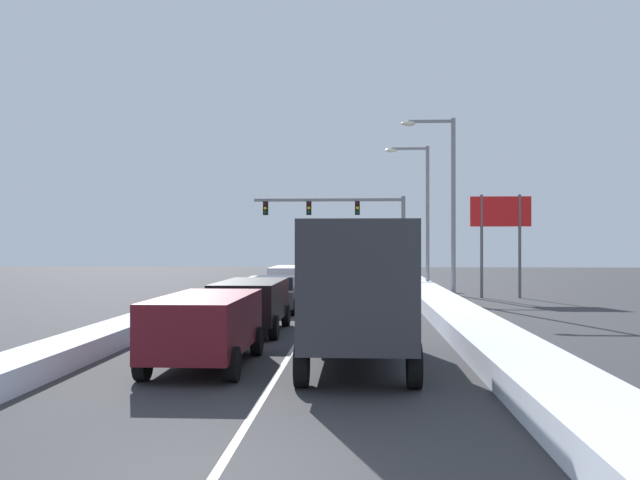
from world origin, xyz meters
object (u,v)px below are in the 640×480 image
object	(u,v)px
sedan_tan_right_lane_fourth	(353,283)
street_lamp_right_near	(447,193)
suv_red_right_lane_third	(355,285)
sedan_gray_right_lane_second	(355,303)
suv_white_center_lane_fourth	(291,279)
street_lamp_right_mid	(422,205)
suv_black_center_lane_second	(251,301)
roadside_sign_right	(501,222)
traffic_light_gantry	(350,217)
box_truck_right_lane_nearest	(358,286)
suv_maroon_center_lane_nearest	(206,323)
sedan_charcoal_center_lane_third	(276,294)

from	to	relation	value
sedan_tan_right_lane_fourth	street_lamp_right_near	bearing A→B (deg)	-33.40
suv_red_right_lane_third	sedan_tan_right_lane_fourth	world-z (taller)	suv_red_right_lane_third
sedan_gray_right_lane_second	suv_white_center_lane_fourth	world-z (taller)	suv_white_center_lane_fourth
suv_red_right_lane_third	street_lamp_right_mid	xyz separation A→B (m)	(4.02, 11.15, 4.22)
suv_black_center_lane_second	roadside_sign_right	size ratio (longest dim) A/B	0.89
suv_white_center_lane_fourth	street_lamp_right_near	size ratio (longest dim) A/B	0.54
sedan_tan_right_lane_fourth	street_lamp_right_near	size ratio (longest dim) A/B	0.50
suv_black_center_lane_second	traffic_light_gantry	bearing A→B (deg)	83.58
box_truck_right_lane_nearest	suv_red_right_lane_third	world-z (taller)	box_truck_right_lane_nearest
suv_black_center_lane_second	street_lamp_right_near	world-z (taller)	street_lamp_right_near
suv_maroon_center_lane_nearest	street_lamp_right_near	world-z (taller)	street_lamp_right_near
box_truck_right_lane_nearest	sedan_gray_right_lane_second	world-z (taller)	box_truck_right_lane_nearest
suv_maroon_center_lane_nearest	suv_white_center_lane_fourth	xyz separation A→B (m)	(0.01, 20.17, 0.00)
box_truck_right_lane_nearest	suv_maroon_center_lane_nearest	xyz separation A→B (m)	(-3.57, -0.29, -0.88)
box_truck_right_lane_nearest	roadside_sign_right	size ratio (longest dim) A/B	1.31
sedan_tan_right_lane_fourth	roadside_sign_right	bearing A→B (deg)	-1.26
suv_red_right_lane_third	sedan_charcoal_center_lane_third	xyz separation A→B (m)	(-3.33, -1.78, -0.25)
suv_maroon_center_lane_nearest	traffic_light_gantry	bearing A→B (deg)	84.66
sedan_gray_right_lane_second	street_lamp_right_mid	world-z (taller)	street_lamp_right_mid
suv_black_center_lane_second	street_lamp_right_mid	world-z (taller)	street_lamp_right_mid
sedan_gray_right_lane_second	street_lamp_right_near	bearing A→B (deg)	64.57
sedan_gray_right_lane_second	traffic_light_gantry	world-z (taller)	traffic_light_gantry
sedan_gray_right_lane_second	suv_black_center_lane_second	xyz separation A→B (m)	(-3.37, -2.45, 0.25)
sedan_charcoal_center_lane_third	street_lamp_right_mid	size ratio (longest dim) A/B	0.51
suv_white_center_lane_fourth	traffic_light_gantry	distance (m)	12.62
traffic_light_gantry	roadside_sign_right	bearing A→B (deg)	-53.39
suv_red_right_lane_third	traffic_light_gantry	size ratio (longest dim) A/B	0.46
roadside_sign_right	suv_white_center_lane_fourth	bearing A→B (deg)	-176.28
traffic_light_gantry	roadside_sign_right	size ratio (longest dim) A/B	1.93
suv_white_center_lane_fourth	street_lamp_right_near	world-z (taller)	street_lamp_right_near
sedan_gray_right_lane_second	sedan_charcoal_center_lane_third	bearing A→B (deg)	127.78
street_lamp_right_mid	suv_white_center_lane_fourth	bearing A→B (deg)	-142.15
suv_red_right_lane_third	street_lamp_right_near	world-z (taller)	street_lamp_right_near
box_truck_right_lane_nearest	street_lamp_right_near	xyz separation A→B (m)	(4.34, 17.73, 3.46)
suv_black_center_lane_second	box_truck_right_lane_nearest	bearing A→B (deg)	-59.59
box_truck_right_lane_nearest	suv_white_center_lane_fourth	distance (m)	20.21
sedan_gray_right_lane_second	sedan_tan_right_lane_fourth	bearing A→B (deg)	90.80
suv_maroon_center_lane_nearest	box_truck_right_lane_nearest	bearing A→B (deg)	4.69
suv_maroon_center_lane_nearest	street_lamp_right_near	xyz separation A→B (m)	(7.91, 18.02, 4.35)
suv_maroon_center_lane_nearest	sedan_charcoal_center_lane_third	distance (m)	13.01
sedan_tan_right_lane_fourth	sedan_charcoal_center_lane_third	size ratio (longest dim) A/B	1.00
suv_black_center_lane_second	traffic_light_gantry	xyz separation A→B (m)	(2.89, 25.65, 3.71)
suv_maroon_center_lane_nearest	suv_white_center_lane_fourth	bearing A→B (deg)	89.96
suv_red_right_lane_third	street_lamp_right_near	size ratio (longest dim) A/B	0.54
box_truck_right_lane_nearest	sedan_charcoal_center_lane_third	size ratio (longest dim) A/B	1.60
suv_maroon_center_lane_nearest	sedan_charcoal_center_lane_third	world-z (taller)	suv_maroon_center_lane_nearest
suv_maroon_center_lane_nearest	street_lamp_right_mid	size ratio (longest dim) A/B	0.55
sedan_tan_right_lane_fourth	suv_maroon_center_lane_nearest	bearing A→B (deg)	-98.87
traffic_light_gantry	street_lamp_right_near	distance (m)	14.71
street_lamp_right_mid	sedan_gray_right_lane_second	bearing A→B (deg)	-102.96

